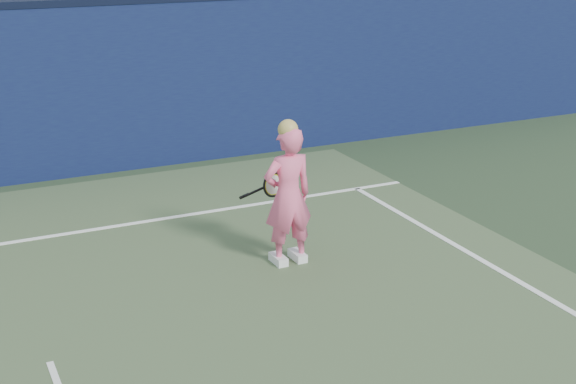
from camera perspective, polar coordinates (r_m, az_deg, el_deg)
player at (r=8.79m, az=0.00°, el=-0.25°), size 0.58×0.38×1.65m
racket at (r=9.16m, az=-1.22°, el=0.46°), size 0.56×0.12×0.30m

